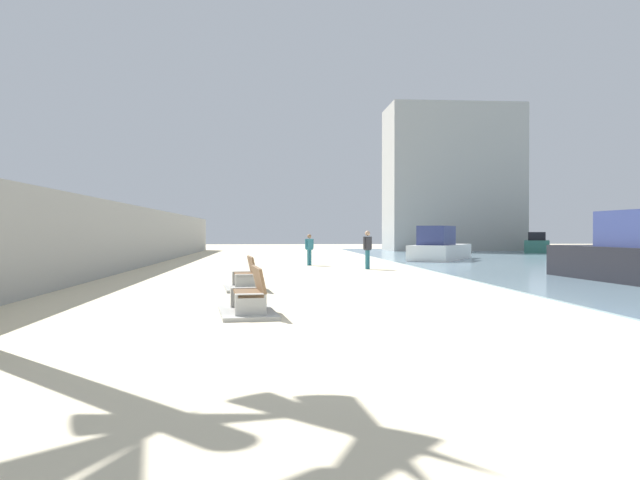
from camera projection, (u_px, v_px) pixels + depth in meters
ground_plane at (292, 270)px, 28.06m from camera, size 120.00×120.00×0.00m
seawall at (122, 237)px, 27.44m from camera, size 0.80×64.00×2.92m
bench_near at (249, 303)px, 12.72m from camera, size 1.35×2.22×0.98m
bench_far at (245, 282)px, 18.27m from camera, size 1.33×2.21×0.98m
person_walking at (309, 247)px, 31.61m from camera, size 0.46×0.33×1.60m
person_standing at (368, 247)px, 28.38m from camera, size 0.44×0.35×1.76m
boat_nearest at (440, 248)px, 37.18m from camera, size 5.40×7.21×2.02m
boat_far_right at (626, 255)px, 21.26m from camera, size 2.72×6.15×2.37m
boat_distant at (537, 245)px, 51.02m from camera, size 3.71×5.26×1.67m
harbor_building at (452, 179)px, 57.14m from camera, size 12.00×6.00×13.17m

